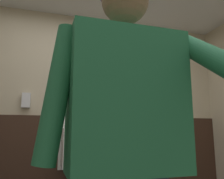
% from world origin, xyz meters
% --- Properties ---
extents(wall_back, '(4.53, 0.12, 2.55)m').
position_xyz_m(wall_back, '(0.00, 1.63, 1.27)').
color(wall_back, beige).
rests_on(wall_back, ground_plane).
extents(wainscot_band_back, '(3.93, 0.03, 1.16)m').
position_xyz_m(wainscot_band_back, '(0.00, 1.56, 0.58)').
color(wainscot_band_back, '#382319').
rests_on(wainscot_band_back, ground_plane).
extents(urinal_left, '(0.40, 0.34, 1.24)m').
position_xyz_m(urinal_left, '(-0.16, 1.42, 0.78)').
color(urinal_left, white).
rests_on(urinal_left, ground_plane).
extents(urinal_middle, '(0.40, 0.34, 1.24)m').
position_xyz_m(urinal_middle, '(0.59, 1.42, 0.78)').
color(urinal_middle, white).
rests_on(urinal_middle, ground_plane).
extents(privacy_divider_panel, '(0.04, 0.40, 0.90)m').
position_xyz_m(privacy_divider_panel, '(0.22, 1.34, 0.95)').
color(privacy_divider_panel, '#4C4C51').
extents(person, '(0.70, 0.60, 1.67)m').
position_xyz_m(person, '(-0.24, -0.56, 0.98)').
color(person, '#2D3342').
rests_on(person, ground_plane).
extents(soap_dispenser, '(0.10, 0.07, 0.18)m').
position_xyz_m(soap_dispenser, '(-0.77, 1.53, 1.34)').
color(soap_dispenser, silver).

